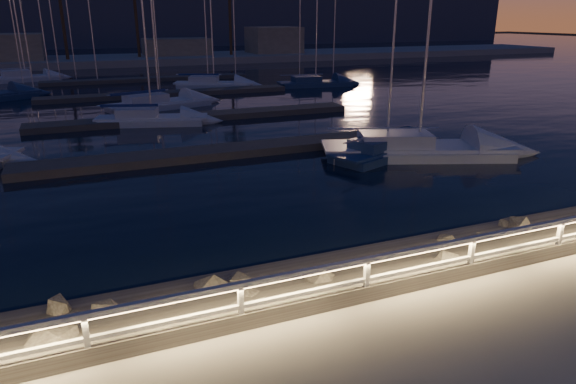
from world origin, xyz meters
name	(u,v)px	position (x,y,z in m)	size (l,w,h in m)	color
ground	(436,282)	(0.00, 0.00, 0.00)	(400.00, 400.00, 0.00)	gray
harbor_water	(183,113)	(0.00, 31.22, -0.97)	(400.00, 440.00, 0.60)	black
guard_rail	(437,254)	(-0.07, 0.00, 0.77)	(44.11, 0.12, 1.06)	white
floating_docks	(179,103)	(0.00, 32.50, -0.40)	(22.00, 36.00, 0.40)	#5F554E
far_shore	(124,57)	(-0.12, 74.05, 0.29)	(160.00, 14.00, 5.20)	gray
sailboat_c	(384,148)	(6.64, 12.74, -0.20)	(7.40, 4.49, 12.19)	navy
sailboat_d	(413,148)	(7.94, 12.10, -0.14)	(9.99, 5.99, 16.37)	silver
sailboat_f	(149,118)	(-3.34, 25.57, -0.18)	(7.40, 3.98, 12.15)	silver
sailboat_g	(157,103)	(-1.91, 31.60, -0.16)	(8.69, 4.73, 14.21)	silver
sailboat_k	(212,83)	(5.17, 42.13, -0.18)	(8.03, 5.06, 13.28)	silver
sailboat_l	(314,82)	(14.98, 39.05, -0.20)	(7.98, 3.22, 13.13)	navy
sailboat_m	(24,77)	(-12.63, 54.95, -0.15)	(7.73, 4.03, 12.75)	silver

